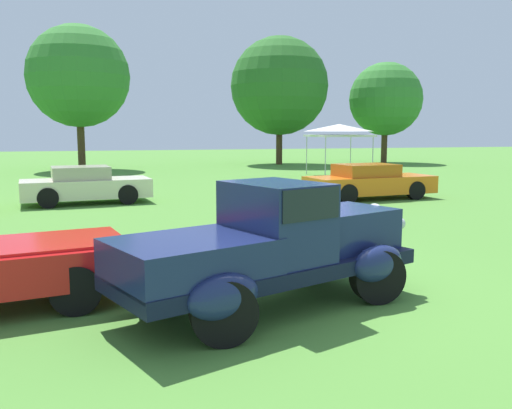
% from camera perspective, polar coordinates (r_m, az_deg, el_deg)
% --- Properties ---
extents(ground_plane, '(120.00, 120.00, 0.00)m').
position_cam_1_polar(ground_plane, '(8.20, 4.60, -9.18)').
color(ground_plane, '#4C8433').
extents(feature_pickup_truck, '(4.49, 2.92, 1.70)m').
position_cam_1_polar(feature_pickup_truck, '(7.33, 1.63, -4.23)').
color(feature_pickup_truck, black).
rests_on(feature_pickup_truck, ground_plane).
extents(show_car_cream, '(4.21, 2.15, 1.22)m').
position_cam_1_polar(show_car_cream, '(18.74, -17.36, 1.92)').
color(show_car_cream, beige).
rests_on(show_car_cream, ground_plane).
extents(show_car_orange, '(4.66, 2.13, 1.22)m').
position_cam_1_polar(show_car_orange, '(19.48, 11.74, 2.32)').
color(show_car_orange, orange).
rests_on(show_car_orange, ground_plane).
extents(canopy_tent_left_field, '(2.91, 2.91, 2.71)m').
position_cam_1_polar(canopy_tent_left_field, '(29.34, 8.66, 7.73)').
color(canopy_tent_left_field, '#B7B7BC').
rests_on(canopy_tent_left_field, ground_plane).
extents(treeline_mid_left, '(6.03, 6.03, 8.59)m').
position_cam_1_polar(treeline_mid_left, '(35.00, -18.02, 12.58)').
color(treeline_mid_left, '#47331E').
rests_on(treeline_mid_left, ground_plane).
extents(treeline_center, '(6.78, 6.78, 8.82)m').
position_cam_1_polar(treeline_center, '(38.83, 2.46, 12.22)').
color(treeline_center, '#47331E').
rests_on(treeline_center, ground_plane).
extents(treeline_mid_right, '(5.30, 5.30, 7.30)m').
position_cam_1_polar(treeline_mid_right, '(41.70, 13.35, 10.62)').
color(treeline_mid_right, '#47331E').
rests_on(treeline_mid_right, ground_plane).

